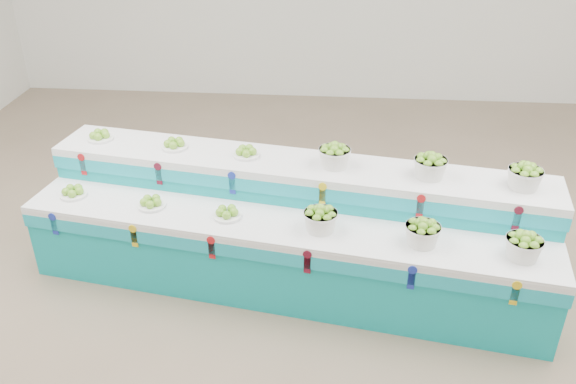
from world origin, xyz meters
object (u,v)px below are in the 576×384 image
Objects in this scene: plate_upper_mid at (174,143)px; basket_upper_right at (525,176)px; display_stand at (288,228)px; basket_lower_left at (321,219)px.

basket_upper_right is at bearing -9.46° from plate_upper_mid.
plate_upper_mid is at bearing 166.31° from display_stand.
plate_upper_mid is (-1.07, 0.46, 0.56)m from display_stand.
basket_lower_left is 1.59m from plate_upper_mid.
display_stand is 16.20× the size of basket_upper_right.
basket_lower_left is at bearing -30.04° from plate_upper_mid.
plate_upper_mid reaches higher than display_stand.
display_stand is 0.54m from basket_lower_left.
basket_lower_left is at bearing -169.65° from basket_upper_right.
display_stand is at bearing 178.93° from basket_upper_right.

